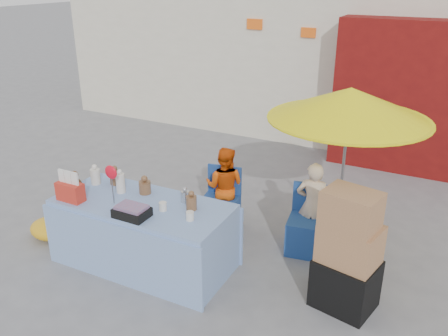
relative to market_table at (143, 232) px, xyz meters
The scene contains 9 objects.
ground 0.71m from the market_table, 44.09° to the left, with size 80.00×80.00×0.00m, color slate.
market_table is the anchor object (origin of this frame).
chair_left 1.26m from the market_table, 71.01° to the left, with size 0.55×0.54×0.85m.
chair_right 2.04m from the market_table, 35.51° to the left, with size 0.55×0.54×0.85m.
vendor_orange 1.39m from the market_table, 72.73° to the left, with size 0.56×0.43×1.14m, color #E4510C.
vendor_beige 2.12m from the market_table, 38.43° to the left, with size 0.42×0.28×1.16m, color beige.
umbrella 2.85m from the market_table, 36.82° to the left, with size 1.90×1.90×2.09m.
box_stack 2.38m from the market_table, ahead, with size 0.69×0.61×1.35m.
tarp_bundle 1.50m from the market_table, behind, with size 0.59×0.47×0.27m, color gold.
Camera 1 is at (2.73, -4.32, 3.32)m, focal length 38.00 mm.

